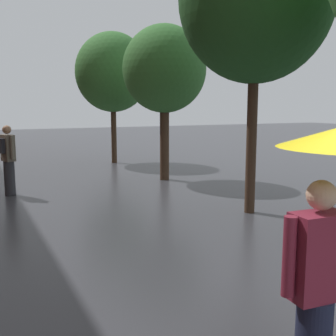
{
  "coord_description": "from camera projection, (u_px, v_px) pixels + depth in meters",
  "views": [
    {
      "loc": [
        -2.45,
        -1.3,
        2.19
      ],
      "look_at": [
        0.0,
        3.64,
        1.35
      ],
      "focal_mm": 43.34,
      "sensor_mm": 36.0,
      "label": 1
    }
  ],
  "objects": [
    {
      "name": "street_tree_2",
      "position": [
        164.0,
        70.0,
        11.78
      ],
      "size": [
        2.44,
        2.44,
        4.54
      ],
      "color": "#473323",
      "rests_on": "ground"
    },
    {
      "name": "street_tree_3",
      "position": [
        113.0,
        73.0,
        15.41
      ],
      "size": [
        2.83,
        2.83,
        4.98
      ],
      "color": "#473323",
      "rests_on": "ground"
    },
    {
      "name": "pedestrian_walking_midground",
      "position": [
        8.0,
        159.0,
        9.95
      ],
      "size": [
        0.4,
        0.57,
        1.74
      ],
      "color": "#2D2D33",
      "rests_on": "ground"
    }
  ]
}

